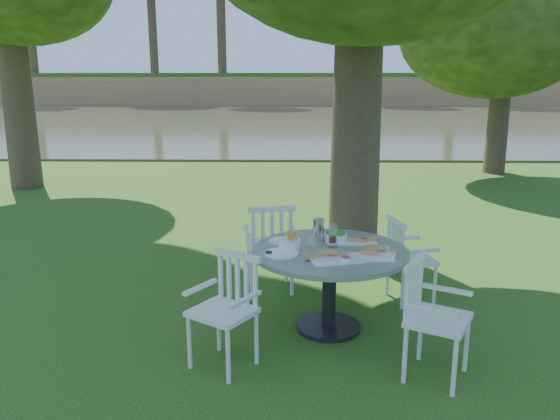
{
  "coord_description": "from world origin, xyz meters",
  "views": [
    {
      "loc": [
        0.12,
        -5.08,
        2.13
      ],
      "look_at": [
        0.0,
        0.2,
        0.85
      ],
      "focal_mm": 35.0,
      "sensor_mm": 36.0,
      "label": 1
    }
  ],
  "objects": [
    {
      "name": "chair_se",
      "position": [
        1.09,
        -1.41,
        0.51
      ],
      "size": [
        0.57,
        0.58,
        0.87
      ],
      "rotation": [
        0.0,
        0.0,
        1.07
      ],
      "color": "white",
      "rests_on": "ground"
    },
    {
      "name": "chair_sw",
      "position": [
        -0.35,
        -1.26,
        0.5
      ],
      "size": [
        0.58,
        0.57,
        0.85
      ],
      "rotation": [
        0.0,
        0.0,
        -0.57
      ],
      "color": "white",
      "rests_on": "ground"
    },
    {
      "name": "chair_nw",
      "position": [
        -0.09,
        0.13,
        0.54
      ],
      "size": [
        0.53,
        0.5,
        0.92
      ],
      "rotation": [
        0.0,
        0.0,
        -2.99
      ],
      "color": "white",
      "rests_on": "ground"
    },
    {
      "name": "ground",
      "position": [
        0.0,
        0.0,
        0.0
      ],
      "size": [
        140.0,
        140.0,
        0.0
      ],
      "primitive_type": "plane",
      "color": "#1A3F0D",
      "rests_on": "ground"
    },
    {
      "name": "tableware",
      "position": [
        0.38,
        -0.63,
        0.76
      ],
      "size": [
        1.08,
        0.8,
        0.21
      ],
      "color": "white",
      "rests_on": "table"
    },
    {
      "name": "river",
      "position": [
        0.0,
        23.0,
        0.0
      ],
      "size": [
        100.0,
        28.0,
        0.12
      ],
      "primitive_type": "cube",
      "color": "#383B23",
      "rests_on": "ground"
    },
    {
      "name": "far_bank",
      "position": [
        0.28,
        41.12,
        7.25
      ],
      "size": [
        100.0,
        18.0,
        15.2
      ],
      "color": "#966E46",
      "rests_on": "ground"
    },
    {
      "name": "chair_ne",
      "position": [
        1.2,
        -0.06,
        0.49
      ],
      "size": [
        0.47,
        0.49,
        0.83
      ],
      "rotation": [
        0.0,
        0.0,
        -4.49
      ],
      "color": "white",
      "rests_on": "ground"
    },
    {
      "name": "table",
      "position": [
        0.44,
        -0.69,
        0.58
      ],
      "size": [
        1.32,
        1.32,
        0.72
      ],
      "color": "black",
      "rests_on": "ground"
    }
  ]
}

